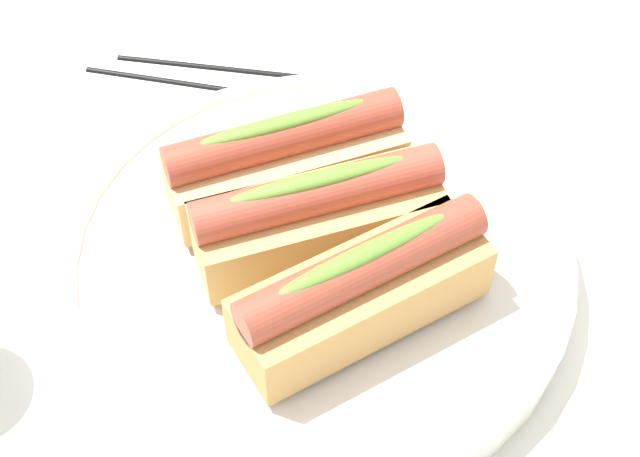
% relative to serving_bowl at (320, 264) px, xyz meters
% --- Properties ---
extents(ground_plane, '(2.40, 2.40, 0.00)m').
position_rel_serving_bowl_xyz_m(ground_plane, '(-0.01, -0.00, -0.02)').
color(ground_plane, silver).
extents(serving_bowl, '(0.32, 0.32, 0.03)m').
position_rel_serving_bowl_xyz_m(serving_bowl, '(0.00, 0.00, 0.00)').
color(serving_bowl, silver).
rests_on(serving_bowl, ground_plane).
extents(hotdog_front, '(0.15, 0.06, 0.06)m').
position_rel_serving_bowl_xyz_m(hotdog_front, '(0.01, -0.05, 0.04)').
color(hotdog_front, '#DBB270').
rests_on(hotdog_front, serving_bowl).
extents(hotdog_back, '(0.15, 0.05, 0.06)m').
position_rel_serving_bowl_xyz_m(hotdog_back, '(0.00, -0.00, 0.04)').
color(hotdog_back, tan).
rests_on(hotdog_back, serving_bowl).
extents(hotdog_side, '(0.16, 0.08, 0.06)m').
position_rel_serving_bowl_xyz_m(hotdog_side, '(-0.01, 0.05, 0.04)').
color(hotdog_side, tan).
rests_on(hotdog_side, serving_bowl).
extents(chopstick_near, '(0.20, 0.11, 0.01)m').
position_rel_serving_bowl_xyz_m(chopstick_near, '(0.02, -0.20, -0.02)').
color(chopstick_near, black).
rests_on(chopstick_near, ground_plane).
extents(chopstick_far, '(0.20, 0.10, 0.01)m').
position_rel_serving_bowl_xyz_m(chopstick_far, '(-0.01, -0.21, -0.02)').
color(chopstick_far, black).
rests_on(chopstick_far, ground_plane).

